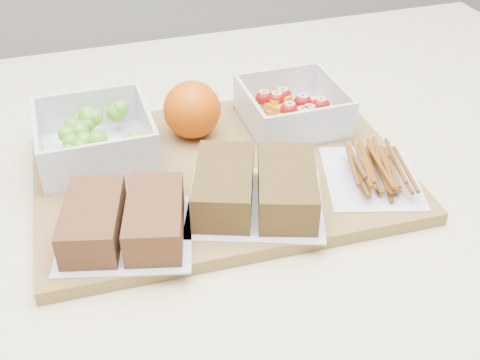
{
  "coord_description": "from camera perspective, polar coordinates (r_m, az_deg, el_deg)",
  "views": [
    {
      "loc": [
        -0.17,
        -0.52,
        1.32
      ],
      "look_at": [
        -0.01,
        -0.02,
        0.93
      ],
      "focal_mm": 45.0,
      "sensor_mm": 36.0,
      "label": 1
    }
  ],
  "objects": [
    {
      "name": "orange",
      "position": [
        0.74,
        -4.57,
        6.65
      ],
      "size": [
        0.07,
        0.07,
        0.07
      ],
      "primitive_type": "sphere",
      "color": "#CC4E04",
      "rests_on": "cutting_board"
    },
    {
      "name": "sandwich_bag_center",
      "position": [
        0.63,
        1.47,
        -0.72
      ],
      "size": [
        0.18,
        0.17,
        0.04
      ],
      "color": "silver",
      "rests_on": "cutting_board"
    },
    {
      "name": "sandwich_bag_left",
      "position": [
        0.6,
        -10.92,
        -3.79
      ],
      "size": [
        0.16,
        0.14,
        0.04
      ],
      "color": "silver",
      "rests_on": "cutting_board"
    },
    {
      "name": "pretzel_bag",
      "position": [
        0.69,
        12.44,
        1.09
      ],
      "size": [
        0.13,
        0.15,
        0.03
      ],
      "color": "silver",
      "rests_on": "cutting_board"
    },
    {
      "name": "cutting_board",
      "position": [
        0.71,
        -1.92,
        0.78
      ],
      "size": [
        0.43,
        0.31,
        0.02
      ],
      "primitive_type": "cube",
      "rotation": [
        0.0,
        0.0,
        -0.04
      ],
      "color": "olive",
      "rests_on": "counter"
    },
    {
      "name": "grape_container",
      "position": [
        0.73,
        -13.5,
        3.96
      ],
      "size": [
        0.13,
        0.13,
        0.06
      ],
      "color": "silver",
      "rests_on": "cutting_board"
    },
    {
      "name": "fruit_container",
      "position": [
        0.77,
        4.96,
        6.62
      ],
      "size": [
        0.12,
        0.12,
        0.05
      ],
      "color": "silver",
      "rests_on": "cutting_board"
    }
  ]
}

